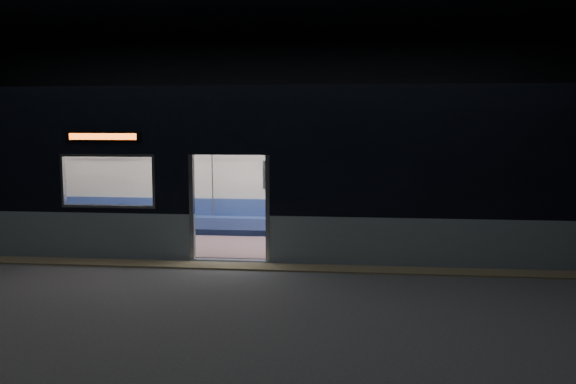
# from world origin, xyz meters

# --- Properties ---
(station_floor) EXTENTS (24.00, 14.00, 0.01)m
(station_floor) POSITION_xyz_m (0.00, 0.00, -0.01)
(station_floor) COLOR #47494C
(station_floor) RESTS_ON ground
(station_envelope) EXTENTS (24.00, 14.00, 5.00)m
(station_envelope) POSITION_xyz_m (0.00, 0.00, 3.66)
(station_envelope) COLOR black
(station_envelope) RESTS_ON station_floor
(tactile_strip) EXTENTS (22.80, 0.50, 0.03)m
(tactile_strip) POSITION_xyz_m (0.00, 0.55, 0.01)
(tactile_strip) COLOR #8C7F59
(tactile_strip) RESTS_ON station_floor
(metro_car) EXTENTS (18.00, 3.04, 3.35)m
(metro_car) POSITION_xyz_m (-0.00, 2.54, 1.85)
(metro_car) COLOR #8697A0
(metro_car) RESTS_ON station_floor
(passenger) EXTENTS (0.48, 0.78, 1.47)m
(passenger) POSITION_xyz_m (2.90, 3.55, 0.84)
(passenger) COLOR black
(passenger) RESTS_ON metro_car
(handbag) EXTENTS (0.38, 0.35, 0.16)m
(handbag) POSITION_xyz_m (2.85, 3.29, 0.70)
(handbag) COLOR black
(handbag) RESTS_ON passenger
(transit_map) EXTENTS (0.89, 0.03, 0.58)m
(transit_map) POSITION_xyz_m (0.70, 3.85, 1.44)
(transit_map) COLOR white
(transit_map) RESTS_ON metro_car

